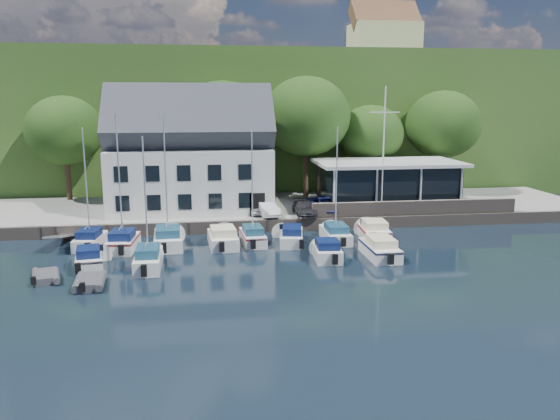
{
  "coord_description": "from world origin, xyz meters",
  "views": [
    {
      "loc": [
        -5.76,
        -32.38,
        10.78
      ],
      "look_at": [
        -0.05,
        9.0,
        2.22
      ],
      "focal_mm": 35.0,
      "sensor_mm": 36.0,
      "label": 1
    }
  ],
  "objects_px": {
    "boat_r1_4": "(252,188)",
    "boat_r2_1": "(145,198)",
    "harbor_building": "(191,161)",
    "dinghy_0": "(46,275)",
    "car_white": "(266,208)",
    "boat_r1_0": "(86,189)",
    "boat_r1_6": "(336,188)",
    "car_blue": "(325,204)",
    "boat_r2_0": "(89,257)",
    "boat_r1_5": "(292,234)",
    "boat_r2_3": "(327,249)",
    "boat_r1_7": "(374,229)",
    "car_silver": "(262,207)",
    "boat_r1_3": "(223,236)",
    "car_dgrey": "(305,208)",
    "boat_r2_4": "(380,247)",
    "dinghy_1": "(90,280)",
    "club_pavilion": "(387,183)",
    "boat_r1_1": "(120,188)",
    "flagpole": "(383,151)",
    "boat_r1_2": "(166,185)"
  },
  "relations": [
    {
      "from": "boat_r1_1",
      "to": "boat_r1_6",
      "type": "bearing_deg",
      "value": 6.21
    },
    {
      "from": "harbor_building",
      "to": "car_white",
      "type": "bearing_deg",
      "value": -30.75
    },
    {
      "from": "boat_r1_4",
      "to": "boat_r2_1",
      "type": "xyz_separation_m",
      "value": [
        -7.23,
        -5.17,
        0.34
      ]
    },
    {
      "from": "car_white",
      "to": "club_pavilion",
      "type": "bearing_deg",
      "value": 0.98
    },
    {
      "from": "dinghy_1",
      "to": "boat_r2_3",
      "type": "bearing_deg",
      "value": 8.48
    },
    {
      "from": "flagpole",
      "to": "boat_r1_0",
      "type": "xyz_separation_m",
      "value": [
        -23.66,
        -4.63,
        -2.03
      ]
    },
    {
      "from": "harbor_building",
      "to": "dinghy_0",
      "type": "relative_size",
      "value": 5.27
    },
    {
      "from": "car_white",
      "to": "flagpole",
      "type": "bearing_deg",
      "value": -15.42
    },
    {
      "from": "car_silver",
      "to": "flagpole",
      "type": "relative_size",
      "value": 0.33
    },
    {
      "from": "boat_r2_0",
      "to": "boat_r2_4",
      "type": "xyz_separation_m",
      "value": [
        19.41,
        -0.23,
        0.03
      ]
    },
    {
      "from": "car_silver",
      "to": "dinghy_0",
      "type": "bearing_deg",
      "value": -120.22
    },
    {
      "from": "car_blue",
      "to": "boat_r2_0",
      "type": "bearing_deg",
      "value": -161.87
    },
    {
      "from": "car_white",
      "to": "car_dgrey",
      "type": "bearing_deg",
      "value": -20.19
    },
    {
      "from": "boat_r1_3",
      "to": "dinghy_1",
      "type": "distance_m",
      "value": 11.29
    },
    {
      "from": "boat_r2_0",
      "to": "dinghy_1",
      "type": "relative_size",
      "value": 1.62
    },
    {
      "from": "harbor_building",
      "to": "car_silver",
      "type": "relative_size",
      "value": 4.04
    },
    {
      "from": "club_pavilion",
      "to": "boat_r1_1",
      "type": "xyz_separation_m",
      "value": [
        -22.81,
        -8.99,
        1.51
      ]
    },
    {
      "from": "car_blue",
      "to": "boat_r2_1",
      "type": "xyz_separation_m",
      "value": [
        -14.09,
        -11.05,
        2.87
      ]
    },
    {
      "from": "boat_r2_0",
      "to": "boat_r2_1",
      "type": "height_order",
      "value": "boat_r2_1"
    },
    {
      "from": "club_pavilion",
      "to": "boat_r2_4",
      "type": "relative_size",
      "value": 2.16
    },
    {
      "from": "boat_r2_0",
      "to": "boat_r2_1",
      "type": "distance_m",
      "value": 5.45
    },
    {
      "from": "boat_r1_4",
      "to": "boat_r1_2",
      "type": "bearing_deg",
      "value": 176.15
    },
    {
      "from": "car_blue",
      "to": "boat_r1_7",
      "type": "relative_size",
      "value": 0.75
    },
    {
      "from": "boat_r1_4",
      "to": "boat_r1_7",
      "type": "bearing_deg",
      "value": -3.39
    },
    {
      "from": "harbor_building",
      "to": "boat_r1_6",
      "type": "distance_m",
      "value": 14.32
    },
    {
      "from": "harbor_building",
      "to": "boat_r1_7",
      "type": "distance_m",
      "value": 17.31
    },
    {
      "from": "car_dgrey",
      "to": "boat_r2_4",
      "type": "height_order",
      "value": "car_dgrey"
    },
    {
      "from": "boat_r1_6",
      "to": "dinghy_0",
      "type": "relative_size",
      "value": 3.0
    },
    {
      "from": "dinghy_1",
      "to": "boat_r1_1",
      "type": "bearing_deg",
      "value": 79.29
    },
    {
      "from": "boat_r1_1",
      "to": "boat_r1_5",
      "type": "xyz_separation_m",
      "value": [
        12.4,
        0.23,
        -3.89
      ]
    },
    {
      "from": "car_silver",
      "to": "boat_r1_0",
      "type": "height_order",
      "value": "boat_r1_0"
    },
    {
      "from": "boat_r1_0",
      "to": "dinghy_1",
      "type": "bearing_deg",
      "value": -72.97
    },
    {
      "from": "boat_r2_3",
      "to": "boat_r1_7",
      "type": "bearing_deg",
      "value": 49.84
    },
    {
      "from": "boat_r1_0",
      "to": "boat_r2_0",
      "type": "xyz_separation_m",
      "value": [
        0.93,
        -5.02,
        -3.66
      ]
    },
    {
      "from": "boat_r1_3",
      "to": "boat_r1_7",
      "type": "bearing_deg",
      "value": -1.06
    },
    {
      "from": "boat_r1_7",
      "to": "boat_r2_4",
      "type": "relative_size",
      "value": 0.9
    },
    {
      "from": "boat_r1_6",
      "to": "dinghy_0",
      "type": "height_order",
      "value": "boat_r1_6"
    },
    {
      "from": "club_pavilion",
      "to": "boat_r2_3",
      "type": "bearing_deg",
      "value": -123.14
    },
    {
      "from": "club_pavilion",
      "to": "flagpole",
      "type": "height_order",
      "value": "flagpole"
    },
    {
      "from": "dinghy_0",
      "to": "boat_r1_1",
      "type": "bearing_deg",
      "value": 44.05
    },
    {
      "from": "car_silver",
      "to": "boat_r1_3",
      "type": "bearing_deg",
      "value": -101.19
    },
    {
      "from": "harbor_building",
      "to": "boat_r1_1",
      "type": "relative_size",
      "value": 1.58
    },
    {
      "from": "harbor_building",
      "to": "dinghy_1",
      "type": "distance_m",
      "value": 18.86
    },
    {
      "from": "boat_r1_3",
      "to": "boat_r1_7",
      "type": "height_order",
      "value": "boat_r1_7"
    },
    {
      "from": "boat_r1_4",
      "to": "dinghy_1",
      "type": "xyz_separation_m",
      "value": [
        -10.29,
        -8.32,
        -3.89
      ]
    },
    {
      "from": "boat_r1_7",
      "to": "boat_r2_1",
      "type": "xyz_separation_m",
      "value": [
        -16.74,
        -5.31,
        3.83
      ]
    },
    {
      "from": "boat_r2_1",
      "to": "dinghy_1",
      "type": "height_order",
      "value": "boat_r2_1"
    },
    {
      "from": "boat_r1_5",
      "to": "boat_r2_3",
      "type": "bearing_deg",
      "value": -59.27
    },
    {
      "from": "boat_r1_0",
      "to": "boat_r1_4",
      "type": "bearing_deg",
      "value": 4.25
    },
    {
      "from": "boat_r1_1",
      "to": "boat_r2_4",
      "type": "height_order",
      "value": "boat_r1_1"
    }
  ]
}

